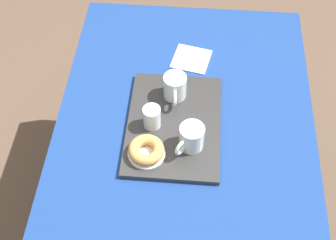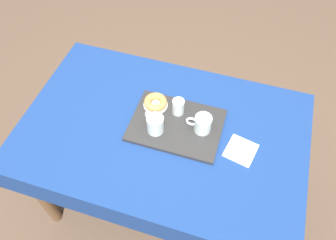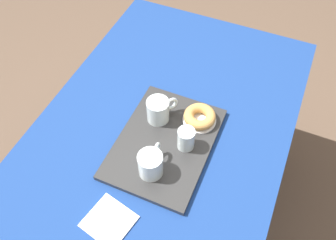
% 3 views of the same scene
% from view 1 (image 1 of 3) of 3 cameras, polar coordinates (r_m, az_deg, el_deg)
% --- Properties ---
extents(ground_plane, '(6.00, 6.00, 0.00)m').
position_cam_1_polar(ground_plane, '(2.22, 1.42, -13.68)').
color(ground_plane, brown).
extents(dining_table, '(1.40, 0.90, 0.76)m').
position_cam_1_polar(dining_table, '(1.64, 1.88, -4.44)').
color(dining_table, navy).
rests_on(dining_table, ground).
extents(serving_tray, '(0.44, 0.32, 0.02)m').
position_cam_1_polar(serving_tray, '(1.59, 0.74, -0.58)').
color(serving_tray, '#2D2D2D').
rests_on(serving_tray, dining_table).
extents(tea_mug_left, '(0.11, 0.09, 0.09)m').
position_cam_1_polar(tea_mug_left, '(1.49, 2.91, -2.22)').
color(tea_mug_left, silver).
rests_on(tea_mug_left, serving_tray).
extents(tea_mug_right, '(0.12, 0.08, 0.09)m').
position_cam_1_polar(tea_mug_right, '(1.62, 0.87, 4.08)').
color(tea_mug_right, silver).
rests_on(tea_mug_right, serving_tray).
extents(water_glass_near, '(0.06, 0.06, 0.08)m').
position_cam_1_polar(water_glass_near, '(1.54, -2.01, 0.24)').
color(water_glass_near, silver).
rests_on(water_glass_near, serving_tray).
extents(donut_plate_left, '(0.12, 0.12, 0.01)m').
position_cam_1_polar(donut_plate_left, '(1.50, -2.69, -4.18)').
color(donut_plate_left, white).
rests_on(donut_plate_left, serving_tray).
extents(sugar_donut_left, '(0.12, 0.12, 0.04)m').
position_cam_1_polar(sugar_donut_left, '(1.49, -2.72, -3.72)').
color(sugar_donut_left, tan).
rests_on(sugar_donut_left, donut_plate_left).
extents(paper_napkin, '(0.16, 0.16, 0.01)m').
position_cam_1_polar(paper_napkin, '(1.80, 2.91, 7.57)').
color(paper_napkin, white).
rests_on(paper_napkin, dining_table).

